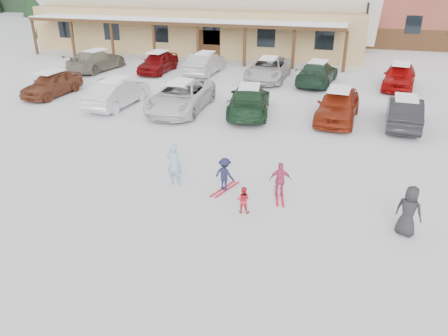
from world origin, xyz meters
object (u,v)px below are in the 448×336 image
(adult_skier, at_px, (174,164))
(parked_car_2, at_px, (181,96))
(parked_car_0, at_px, (52,84))
(lamp_post, at_px, (368,12))
(parked_car_11, at_px, (317,73))
(toddler_red, at_px, (243,200))
(parked_car_5, at_px, (404,112))
(child_magenta, at_px, (280,180))
(parked_car_7, at_px, (96,60))
(parked_car_3, at_px, (249,100))
(parked_car_12, at_px, (399,76))
(day_lodge, at_px, (204,1))
(parked_car_1, at_px, (117,93))
(child_navy, at_px, (225,174))
(parked_car_8, at_px, (158,62))
(parked_car_4, at_px, (338,105))
(parked_car_9, at_px, (205,63))
(parked_car_10, at_px, (268,69))
(bystander_dark, at_px, (409,211))

(adult_skier, xyz_separation_m, parked_car_2, (-2.78, 8.04, -0.02))
(adult_skier, xyz_separation_m, parked_car_0, (-10.97, 8.75, -0.07))
(lamp_post, height_order, parked_car_11, lamp_post)
(toddler_red, bearing_deg, lamp_post, -99.16)
(parked_car_5, bearing_deg, child_magenta, 65.49)
(parked_car_0, xyz_separation_m, parked_car_7, (-0.92, 6.51, 0.02))
(adult_skier, bearing_deg, child_magenta, -174.05)
(parked_car_3, bearing_deg, child_magenta, 100.70)
(lamp_post, height_order, adult_skier, lamp_post)
(adult_skier, bearing_deg, parked_car_12, -113.87)
(day_lodge, bearing_deg, toddler_red, -69.97)
(parked_car_1, bearing_deg, parked_car_0, -6.67)
(child_navy, bearing_deg, parked_car_12, -93.20)
(parked_car_8, bearing_deg, day_lodge, 91.47)
(parked_car_11, bearing_deg, parked_car_1, 45.08)
(parked_car_8, relative_size, parked_car_11, 0.86)
(parked_car_8, bearing_deg, parked_car_3, -41.20)
(parked_car_7, height_order, parked_car_11, parked_car_7)
(parked_car_3, xyz_separation_m, parked_car_11, (2.84, 7.13, -0.00))
(child_magenta, bearing_deg, parked_car_7, -55.66)
(day_lodge, relative_size, parked_car_8, 6.95)
(parked_car_4, distance_m, parked_car_11, 7.12)
(child_navy, distance_m, parked_car_4, 9.11)
(parked_car_3, distance_m, parked_car_9, 9.25)
(day_lodge, relative_size, parked_car_9, 6.55)
(toddler_red, bearing_deg, parked_car_8, -59.85)
(parked_car_9, relative_size, parked_car_12, 1.00)
(child_navy, height_order, parked_car_8, parked_car_8)
(day_lodge, relative_size, parked_car_5, 6.93)
(adult_skier, height_order, parked_car_10, adult_skier)
(parked_car_0, bearing_deg, parked_car_5, 3.76)
(parked_car_2, distance_m, parked_car_5, 10.93)
(parked_car_8, height_order, parked_car_9, parked_car_9)
(child_navy, bearing_deg, bystander_dark, -172.25)
(toddler_red, distance_m, child_magenta, 1.60)
(parked_car_10, bearing_deg, parked_car_2, -110.83)
(parked_car_10, bearing_deg, parked_car_1, -128.76)
(parked_car_11, bearing_deg, parked_car_9, 1.78)
(parked_car_0, bearing_deg, parked_car_4, 3.88)
(parked_car_4, xyz_separation_m, parked_car_12, (3.39, 7.23, -0.02))
(bystander_dark, bearing_deg, parked_car_2, -16.37)
(parked_car_1, xyz_separation_m, parked_car_12, (14.85, 7.93, 0.02))
(parked_car_7, bearing_deg, parked_car_8, -162.40)
(parked_car_10, xyz_separation_m, parked_car_11, (3.19, -0.26, -0.01))
(bystander_dark, bearing_deg, parked_car_7, -14.66)
(parked_car_8, relative_size, parked_car_10, 0.81)
(child_magenta, bearing_deg, parked_car_12, -118.64)
(day_lodge, xyz_separation_m, parked_car_12, (15.97, -10.87, -3.19))
(parked_car_0, xyz_separation_m, parked_car_1, (4.65, -0.91, 0.04))
(parked_car_0, relative_size, parked_car_10, 0.79)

